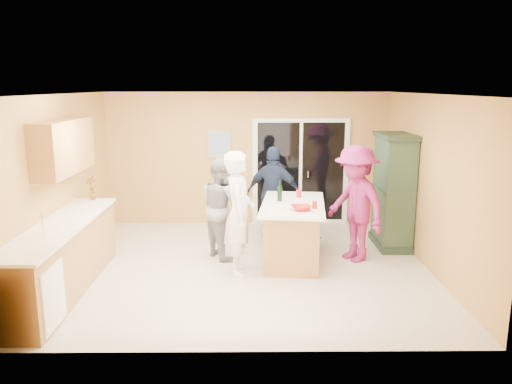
{
  "coord_description": "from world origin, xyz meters",
  "views": [
    {
      "loc": [
        0.08,
        -7.24,
        2.73
      ],
      "look_at": [
        0.15,
        0.1,
        1.15
      ],
      "focal_mm": 35.0,
      "sensor_mm": 36.0,
      "label": 1
    }
  ],
  "objects_px": {
    "woman_white": "(239,213)",
    "woman_grey": "(222,208)",
    "woman_magenta": "(356,204)",
    "kitchen_island": "(293,234)",
    "green_hutch": "(393,192)",
    "woman_navy": "(274,194)"
  },
  "relations": [
    {
      "from": "woman_white",
      "to": "woman_navy",
      "type": "relative_size",
      "value": 1.08
    },
    {
      "from": "green_hutch",
      "to": "woman_navy",
      "type": "xyz_separation_m",
      "value": [
        -2.01,
        0.38,
        -0.1
      ]
    },
    {
      "from": "green_hutch",
      "to": "woman_grey",
      "type": "distance_m",
      "value": 2.93
    },
    {
      "from": "woman_grey",
      "to": "woman_magenta",
      "type": "bearing_deg",
      "value": -127.84
    },
    {
      "from": "woman_white",
      "to": "woman_grey",
      "type": "height_order",
      "value": "woman_white"
    },
    {
      "from": "woman_grey",
      "to": "woman_white",
      "type": "bearing_deg",
      "value": 169.03
    },
    {
      "from": "green_hutch",
      "to": "woman_white",
      "type": "height_order",
      "value": "green_hutch"
    },
    {
      "from": "woman_white",
      "to": "woman_grey",
      "type": "distance_m",
      "value": 0.82
    },
    {
      "from": "kitchen_island",
      "to": "green_hutch",
      "type": "xyz_separation_m",
      "value": [
        1.76,
        0.71,
        0.51
      ]
    },
    {
      "from": "green_hutch",
      "to": "woman_navy",
      "type": "relative_size",
      "value": 1.15
    },
    {
      "from": "woman_white",
      "to": "green_hutch",
      "type": "bearing_deg",
      "value": -62.58
    },
    {
      "from": "kitchen_island",
      "to": "woman_white",
      "type": "distance_m",
      "value": 1.1
    },
    {
      "from": "kitchen_island",
      "to": "green_hutch",
      "type": "relative_size",
      "value": 0.96
    },
    {
      "from": "woman_navy",
      "to": "woman_magenta",
      "type": "xyz_separation_m",
      "value": [
        1.23,
        -1.08,
        0.07
      ]
    },
    {
      "from": "woman_navy",
      "to": "green_hutch",
      "type": "bearing_deg",
      "value": -175.93
    },
    {
      "from": "woman_white",
      "to": "woman_navy",
      "type": "xyz_separation_m",
      "value": [
        0.58,
        1.64,
        -0.07
      ]
    },
    {
      "from": "woman_magenta",
      "to": "woman_grey",
      "type": "bearing_deg",
      "value": -124.35
    },
    {
      "from": "woman_grey",
      "to": "woman_navy",
      "type": "distance_m",
      "value": 1.24
    },
    {
      "from": "kitchen_island",
      "to": "woman_navy",
      "type": "distance_m",
      "value": 1.2
    },
    {
      "from": "green_hutch",
      "to": "woman_navy",
      "type": "bearing_deg",
      "value": 169.23
    },
    {
      "from": "woman_magenta",
      "to": "woman_white",
      "type": "bearing_deg",
      "value": -101.7
    },
    {
      "from": "woman_grey",
      "to": "woman_magenta",
      "type": "height_order",
      "value": "woman_magenta"
    }
  ]
}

